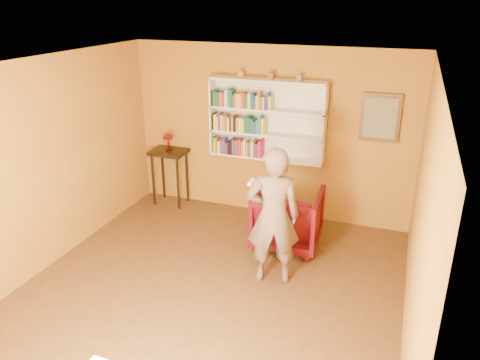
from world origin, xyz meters
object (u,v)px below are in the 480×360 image
armchair (288,218)px  bookshelf (268,119)px  console_table (169,159)px  person (273,217)px  ruby_lustre (168,139)px

armchair → bookshelf: bearing=-59.3°
armchair → console_table: bearing=-20.9°
console_table → armchair: 2.41m
person → ruby_lustre: bearing=-53.7°
console_table → person: 2.85m
console_table → person: bearing=-35.8°
bookshelf → armchair: 1.59m
bookshelf → armchair: (0.59, -0.89, -1.17)m
armchair → person: person is taller
armchair → person: bearing=89.8°
console_table → ruby_lustre: size_ratio=3.45×
person → bookshelf: bearing=-88.6°
bookshelf → person: size_ratio=1.02×
console_table → ruby_lustre: 0.37m
bookshelf → person: bookshelf is taller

